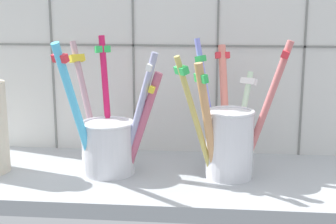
% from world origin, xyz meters
% --- Properties ---
extents(counter_slab, '(0.64, 0.22, 0.02)m').
position_xyz_m(counter_slab, '(0.00, 0.00, 0.01)').
color(counter_slab, '#9EA3A8').
rests_on(counter_slab, ground).
extents(tile_wall_back, '(0.64, 0.02, 0.45)m').
position_xyz_m(tile_wall_back, '(0.00, 0.12, 0.22)').
color(tile_wall_back, silver).
rests_on(tile_wall_back, ground).
extents(toothbrush_cup_left, '(0.14, 0.13, 0.19)m').
position_xyz_m(toothbrush_cup_left, '(-0.08, -0.00, 0.07)').
color(toothbrush_cup_left, silver).
rests_on(toothbrush_cup_left, counter_slab).
extents(toothbrush_cup_right, '(0.15, 0.12, 0.18)m').
position_xyz_m(toothbrush_cup_right, '(0.08, 0.00, 0.08)').
color(toothbrush_cup_right, silver).
rests_on(toothbrush_cup_right, counter_slab).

